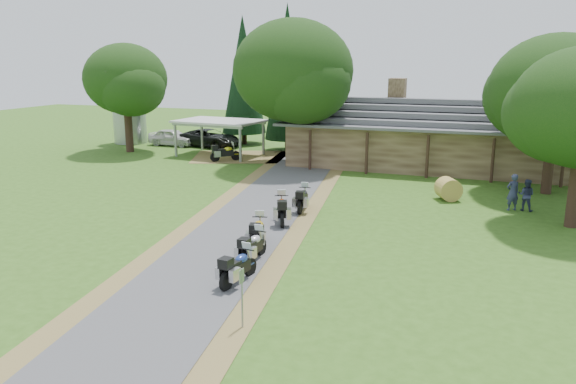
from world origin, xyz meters
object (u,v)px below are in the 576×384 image
(motorcycle_row_a, at_px, (238,265))
(motorcycle_row_d, at_px, (282,208))
(silo, at_px, (129,110))
(carport, at_px, (220,138))
(lodge, at_px, (435,132))
(motorcycle_row_c, at_px, (258,231))
(hay_bale, at_px, (448,189))
(car_white_sedan, at_px, (172,135))
(car_dark_suv, at_px, (210,134))
(motorcycle_row_b, at_px, (253,245))
(motorcycle_carport_a, at_px, (225,152))
(motorcycle_row_e, at_px, (303,198))

(motorcycle_row_a, bearing_deg, motorcycle_row_d, 17.23)
(silo, bearing_deg, carport, -17.68)
(lodge, bearing_deg, motorcycle_row_c, -103.51)
(silo, bearing_deg, hay_bale, -22.78)
(motorcycle_row_a, distance_m, motorcycle_row_d, 7.50)
(car_white_sedan, bearing_deg, motorcycle_row_d, -135.75)
(car_dark_suv, relative_size, hay_bale, 4.97)
(lodge, height_order, car_dark_suv, lodge)
(motorcycle_row_c, bearing_deg, motorcycle_row_b, -178.00)
(motorcycle_row_b, bearing_deg, motorcycle_carport_a, 30.98)
(silo, xyz_separation_m, motorcycle_row_e, (22.45, -17.14, -2.33))
(silo, height_order, motorcycle_row_c, silo)
(car_white_sedan, height_order, car_dark_suv, car_dark_suv)
(motorcycle_row_a, distance_m, hay_bale, 15.84)
(carport, bearing_deg, motorcycle_row_d, -49.50)
(motorcycle_row_a, bearing_deg, motorcycle_row_b, 18.05)
(silo, distance_m, motorcycle_row_d, 29.69)
(carport, height_order, motorcycle_row_d, carport)
(lodge, relative_size, silo, 3.57)
(motorcycle_row_e, distance_m, hay_bale, 8.39)
(lodge, height_order, motorcycle_row_e, lodge)
(motorcycle_row_d, height_order, motorcycle_row_e, motorcycle_row_d)
(motorcycle_row_b, xyz_separation_m, hay_bale, (6.32, 12.54, -0.04))
(motorcycle_row_a, relative_size, motorcycle_row_c, 0.94)
(carport, height_order, motorcycle_row_b, carport)
(motorcycle_row_b, bearing_deg, hay_bale, -24.52)
(motorcycle_carport_a, distance_m, hay_bale, 18.16)
(motorcycle_carport_a, bearing_deg, motorcycle_row_e, -91.10)
(motorcycle_row_c, bearing_deg, motorcycle_row_e, -14.05)
(car_white_sedan, bearing_deg, motorcycle_row_a, -143.02)
(carport, height_order, motorcycle_row_e, carport)
(car_white_sedan, height_order, motorcycle_row_d, car_white_sedan)
(car_dark_suv, relative_size, motorcycle_row_a, 3.20)
(car_dark_suv, distance_m, hay_bale, 24.76)
(carport, relative_size, motorcycle_row_a, 3.43)
(lodge, xyz_separation_m, motorcycle_row_c, (-5.03, -20.95, -1.75))
(carport, relative_size, motorcycle_row_c, 3.23)
(motorcycle_row_a, relative_size, motorcycle_row_e, 0.97)
(silo, relative_size, car_dark_suv, 0.98)
(silo, relative_size, motorcycle_carport_a, 2.87)
(carport, height_order, motorcycle_carport_a, carport)
(motorcycle_row_c, xyz_separation_m, motorcycle_row_e, (-0.05, 6.07, -0.02))
(car_dark_suv, relative_size, motorcycle_row_b, 3.20)
(silo, distance_m, motorcycle_carport_a, 13.84)
(motorcycle_row_c, distance_m, motorcycle_row_e, 6.07)
(motorcycle_row_d, distance_m, motorcycle_row_e, 2.45)
(lodge, bearing_deg, motorcycle_row_d, -107.10)
(motorcycle_row_c, bearing_deg, lodge, -28.07)
(lodge, height_order, carport, lodge)
(silo, distance_m, car_white_sedan, 5.03)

